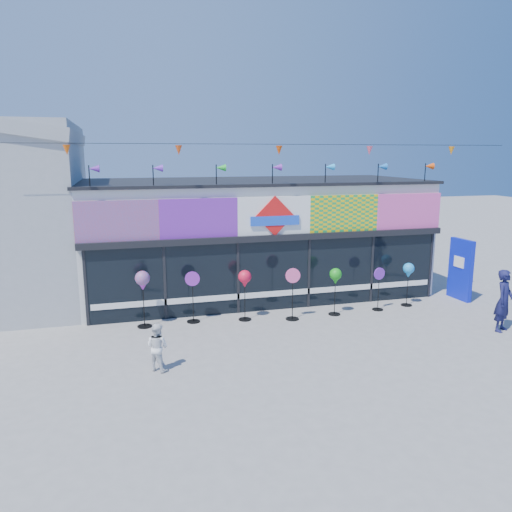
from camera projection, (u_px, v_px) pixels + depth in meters
name	position (u px, v px, depth m)	size (l,w,h in m)	color
ground	(312.00, 348.00, 13.15)	(80.00, 80.00, 0.00)	gray
kite_shop	(254.00, 236.00, 18.35)	(16.00, 5.70, 5.31)	silver
blue_sign	(461.00, 269.00, 17.38)	(0.23, 1.07, 2.13)	#0C1BBE
spinner_0	(143.00, 282.00, 14.48)	(0.43, 0.43, 1.70)	black
spinner_1	(193.00, 296.00, 15.01)	(0.44, 0.40, 1.58)	black
spinner_2	(245.00, 280.00, 15.11)	(0.40, 0.40, 1.57)	black
spinner_3	(293.00, 293.00, 15.24)	(0.46, 0.41, 1.62)	black
spinner_4	(336.00, 278.00, 15.63)	(0.38, 0.38, 1.51)	black
spinner_5	(379.00, 288.00, 16.20)	(0.40, 0.36, 1.42)	black
spinner_6	(408.00, 272.00, 16.59)	(0.37, 0.37, 1.47)	black
adult_man	(504.00, 301.00, 14.25)	(0.66, 0.43, 1.81)	#141541
child	(157.00, 347.00, 11.70)	(0.56, 0.32, 1.15)	white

